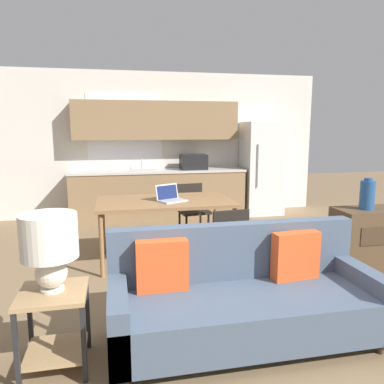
% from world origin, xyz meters
% --- Properties ---
extents(ground_plane, '(20.00, 20.00, 0.00)m').
position_xyz_m(ground_plane, '(0.00, 0.00, 0.00)').
color(ground_plane, '#7F6647').
extents(wall_back, '(6.40, 0.07, 2.70)m').
position_xyz_m(wall_back, '(-0.01, 4.63, 1.36)').
color(wall_back, silver).
rests_on(wall_back, ground_plane).
extents(kitchen_counter, '(3.21, 0.65, 2.15)m').
position_xyz_m(kitchen_counter, '(0.01, 4.33, 0.84)').
color(kitchen_counter, '#8E704C').
rests_on(kitchen_counter, ground_plane).
extents(refrigerator, '(0.73, 0.69, 1.78)m').
position_xyz_m(refrigerator, '(2.01, 4.25, 0.89)').
color(refrigerator, white).
rests_on(refrigerator, ground_plane).
extents(dining_table, '(1.67, 0.95, 0.78)m').
position_xyz_m(dining_table, '(-0.20, 1.98, 0.72)').
color(dining_table, olive).
rests_on(dining_table, ground_plane).
extents(couch, '(2.08, 0.80, 0.89)m').
position_xyz_m(couch, '(0.15, 0.05, 0.34)').
color(couch, '#3D2D1E').
rests_on(couch, ground_plane).
extents(side_table, '(0.45, 0.45, 0.57)m').
position_xyz_m(side_table, '(-1.25, -0.03, 0.38)').
color(side_table, tan).
rests_on(side_table, ground_plane).
extents(table_lamp, '(0.38, 0.38, 0.54)m').
position_xyz_m(table_lamp, '(-1.25, -0.01, 0.90)').
color(table_lamp, silver).
rests_on(table_lamp, side_table).
extents(vase, '(0.15, 0.15, 0.34)m').
position_xyz_m(vase, '(1.82, 0.87, 0.96)').
color(vase, '#234C84').
rests_on(vase, credenza).
extents(dining_chair_far_right, '(0.47, 0.47, 0.83)m').
position_xyz_m(dining_chair_far_right, '(0.33, 2.80, 0.48)').
color(dining_chair_far_right, black).
rests_on(dining_chair_far_right, ground_plane).
extents(dining_chair_near_right, '(0.46, 0.46, 0.83)m').
position_xyz_m(dining_chair_near_right, '(0.34, 1.14, 0.48)').
color(dining_chair_near_right, black).
rests_on(dining_chair_near_right, ground_plane).
extents(laptop, '(0.40, 0.37, 0.20)m').
position_xyz_m(laptop, '(-0.14, 1.91, 0.83)').
color(laptop, '#B7BABC').
rests_on(laptop, dining_table).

